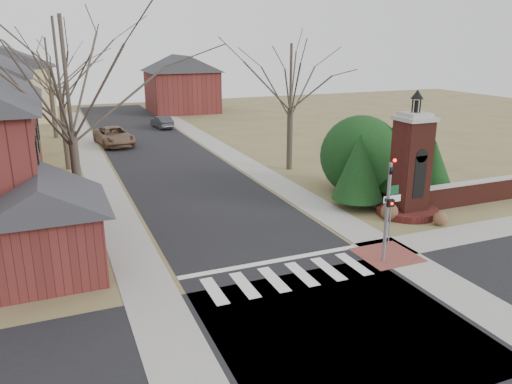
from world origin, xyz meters
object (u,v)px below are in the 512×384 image
traffic_signal_pole (388,202)px  distant_car (162,122)px  pickup_truck (114,136)px  sign_post (392,203)px  brick_gate_monument (410,174)px

traffic_signal_pole → distant_car: traffic_signal_pole is taller
pickup_truck → sign_post: bearing=-79.7°
brick_gate_monument → pickup_truck: size_ratio=1.14×
sign_post → brick_gate_monument: bearing=41.4°
traffic_signal_pole → brick_gate_monument: size_ratio=0.69×
traffic_signal_pole → distant_car: (-1.45, 35.93, -1.95)m
pickup_truck → distant_car: (5.73, 7.12, -0.15)m
brick_gate_monument → distant_car: 32.14m
sign_post → traffic_signal_pole: bearing=-132.4°
brick_gate_monument → distant_car: (-6.15, 31.51, -1.53)m
traffic_signal_pole → sign_post: size_ratio=1.64×
sign_post → brick_gate_monument: 4.55m
pickup_truck → distant_car: bearing=44.3°
traffic_signal_pole → pickup_truck: (-7.18, 28.81, -1.80)m
traffic_signal_pole → sign_post: traffic_signal_pole is taller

